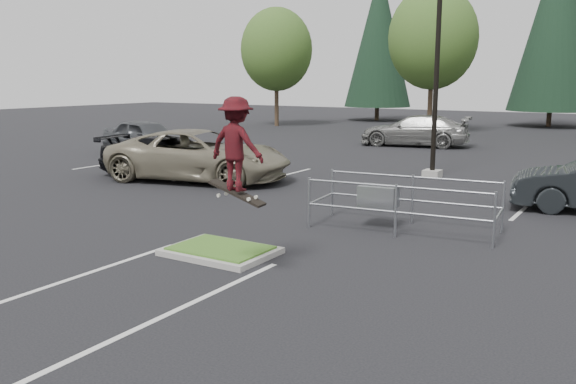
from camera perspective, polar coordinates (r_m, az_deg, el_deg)
The scene contains 14 objects.
ground at distance 12.94m, azimuth -6.32°, elevation -5.81°, with size 120.00×120.00×0.00m, color black.
grass_median at distance 12.92m, azimuth -6.32°, elevation -5.48°, with size 2.20×1.60×0.16m.
stall_lines at distance 18.54m, azimuth 1.89°, elevation -0.72°, with size 22.62×17.60×0.01m.
light_pole at distance 22.91m, azimuth 13.81°, elevation 12.60°, with size 0.70×0.60×10.12m.
decid_a at distance 47.40m, azimuth -1.08°, elevation 12.95°, with size 5.44×5.44×8.91m.
decid_b at distance 42.61m, azimuth 13.39°, elevation 13.56°, with size 5.89×5.89×9.64m.
conif_a at distance 54.37m, azimuth 8.50°, elevation 14.14°, with size 5.72×5.72×13.00m.
conif_b at distance 50.99m, azimuth 23.83°, elevation 14.47°, with size 6.38×6.38×14.50m.
cart_corral at distance 15.09m, azimuth 9.02°, elevation -0.43°, with size 4.57×2.05×1.25m.
skateboarder at distance 10.95m, azimuth -4.86°, elevation 4.42°, with size 1.09×0.63×1.94m.
car_l_tan at distance 22.12m, azimuth -8.45°, elevation 3.41°, with size 3.04×6.59×1.83m, color gray.
car_l_black at distance 23.13m, azimuth -11.28°, elevation 3.26°, with size 2.14×5.27×1.53m, color black.
car_l_grey at distance 30.14m, azimuth -13.12°, elevation 5.02°, with size 2.01×4.99×1.70m, color #43464A.
car_far_silver at distance 33.88m, azimuth 11.86°, elevation 5.65°, with size 2.36×5.82×1.69m, color gray.
Camera 1 is at (7.71, -9.73, 3.64)m, focal length 38.00 mm.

